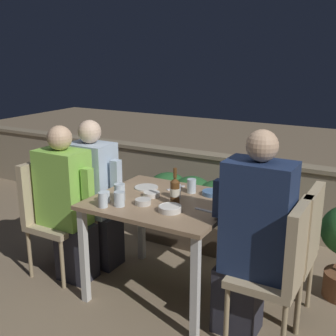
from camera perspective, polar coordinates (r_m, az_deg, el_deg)
The scene contains 25 objects.
ground_plane at distance 3.37m, azimuth -0.56°, elevation -16.43°, with size 16.00×16.00×0.00m, color #847056.
parapet_wall at distance 4.44m, azimuth 9.09°, elevation -3.12°, with size 9.00×0.18×0.74m.
dining_table at distance 3.08m, azimuth -0.59°, elevation -6.01°, with size 0.99×0.86×0.76m.
planter_hedge at distance 3.99m, azimuth 3.15°, elevation -5.24°, with size 0.94×0.47×0.66m.
chair_left_near at distance 3.57m, azimuth -15.79°, elevation -5.16°, with size 0.42×0.41×0.95m.
person_green_blouse at distance 3.41m, azimuth -13.48°, elevation -4.73°, with size 0.48×0.26×1.25m.
chair_left_far at distance 3.73m, azimuth -12.11°, elevation -3.99°, with size 0.42×0.41×0.95m.
person_blue_shirt at distance 3.58m, azimuth -9.76°, elevation -3.45°, with size 0.47×0.26×1.25m.
chair_right_near at distance 2.68m, azimuth 15.25°, elevation -12.27°, with size 0.42×0.41×0.95m.
person_navy_jumper at distance 2.68m, azimuth 11.30°, elevation -9.15°, with size 0.49×0.26×1.36m.
chair_right_far at distance 2.96m, azimuth 17.06°, elevation -9.66°, with size 0.42×0.41×0.95m.
beer_bottle at distance 2.92m, azimuth 0.95°, elevation -3.08°, with size 0.07×0.07×0.26m.
plate_0 at distance 3.29m, azimuth -2.95°, elevation -2.65°, with size 0.18×0.18×0.01m.
bowl_0 at distance 2.81m, azimuth 0.27°, elevation -5.47°, with size 0.15×0.15×0.04m.
bowl_1 at distance 2.94m, azimuth -3.39°, elevation -4.54°, with size 0.11×0.11×0.04m.
bowl_2 at distance 3.14m, azimuth 5.95°, elevation -3.32°, with size 0.14×0.14×0.03m.
bowl_3 at distance 3.10m, azimuth -2.24°, elevation -3.51°, with size 0.12×0.12×0.03m.
glass_cup_0 at distance 2.92m, azimuth -6.61°, elevation -4.19°, with size 0.07×0.07×0.10m.
glass_cup_1 at distance 3.17m, azimuth 3.21°, elevation -2.44°, with size 0.07×0.07×0.11m.
glass_cup_2 at distance 3.01m, azimuth -8.51°, elevation -3.89°, with size 0.07×0.07×0.08m.
glass_cup_3 at distance 2.91m, azimuth -8.81°, elevation -4.28°, with size 0.07×0.07×0.11m.
glass_cup_4 at distance 3.04m, azimuth -6.55°, elevation -3.23°, with size 0.08×0.08×0.12m.
glass_cup_5 at distance 3.05m, azimuth 1.09°, elevation -3.18°, with size 0.07×0.07×0.10m.
fork_0 at distance 3.28m, azimuth 1.05°, elevation -2.72°, with size 0.09×0.16×0.01m.
fork_1 at distance 2.83m, azimuth 5.19°, elevation -5.80°, with size 0.17×0.04×0.01m.
Camera 1 is at (1.44, -2.47, 1.79)m, focal length 45.00 mm.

